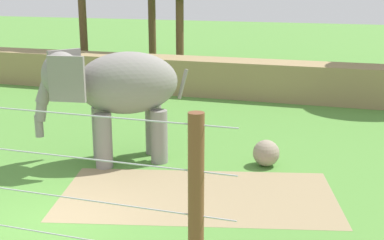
% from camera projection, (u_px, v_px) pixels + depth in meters
% --- Properties ---
extents(ground_plane, '(120.00, 120.00, 0.00)m').
position_uv_depth(ground_plane, '(47.00, 222.00, 11.20)').
color(ground_plane, '#518938').
extents(dirt_patch, '(7.33, 4.94, 0.01)m').
position_uv_depth(dirt_patch, '(198.00, 195.00, 12.60)').
color(dirt_patch, '#937F5B').
rests_on(dirt_patch, ground).
extents(embankment_wall, '(36.00, 1.80, 1.65)m').
position_uv_depth(embankment_wall, '(215.00, 77.00, 23.78)').
color(embankment_wall, '#997F56').
rests_on(embankment_wall, ground).
extents(elephant, '(3.94, 3.22, 3.25)m').
position_uv_depth(elephant, '(116.00, 89.00, 14.50)').
color(elephant, gray).
rests_on(elephant, ground).
extents(enrichment_ball, '(0.76, 0.76, 0.76)m').
position_uv_depth(enrichment_ball, '(266.00, 153.00, 14.55)').
color(enrichment_ball, gray).
rests_on(enrichment_ball, ground).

